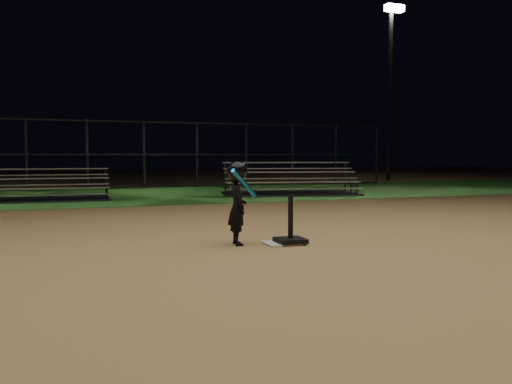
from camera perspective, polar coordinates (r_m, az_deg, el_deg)
name	(u,v)px	position (r m, az deg, el deg)	size (l,w,h in m)	color
ground	(281,244)	(7.18, 2.77, -5.71)	(80.00, 80.00, 0.00)	#A37C4A
grass_strip	(158,194)	(16.78, -10.65, -0.17)	(60.00, 8.00, 0.01)	#24571C
home_plate	(281,243)	(7.17, 2.77, -5.62)	(0.45, 0.45, 0.02)	beige
batting_tee	(290,234)	(7.15, 3.80, -4.61)	(0.38, 0.38, 0.67)	black
child_batter	(237,200)	(7.04, -2.05, -0.92)	(0.48, 0.53, 1.14)	black
bleacher_left	(42,194)	(15.14, -22.41, -0.21)	(3.55, 1.82, 0.86)	#B4B4B9
bleacher_right	(290,188)	(16.22, 3.77, 0.46)	(4.44, 2.80, 1.01)	silver
backstop_fence	(144,154)	(19.71, -12.14, 4.04)	(20.08, 0.08, 2.50)	#38383D
light_pole_right	(391,77)	(26.31, 14.54, 12.05)	(0.90, 0.53, 8.30)	#2D2D30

